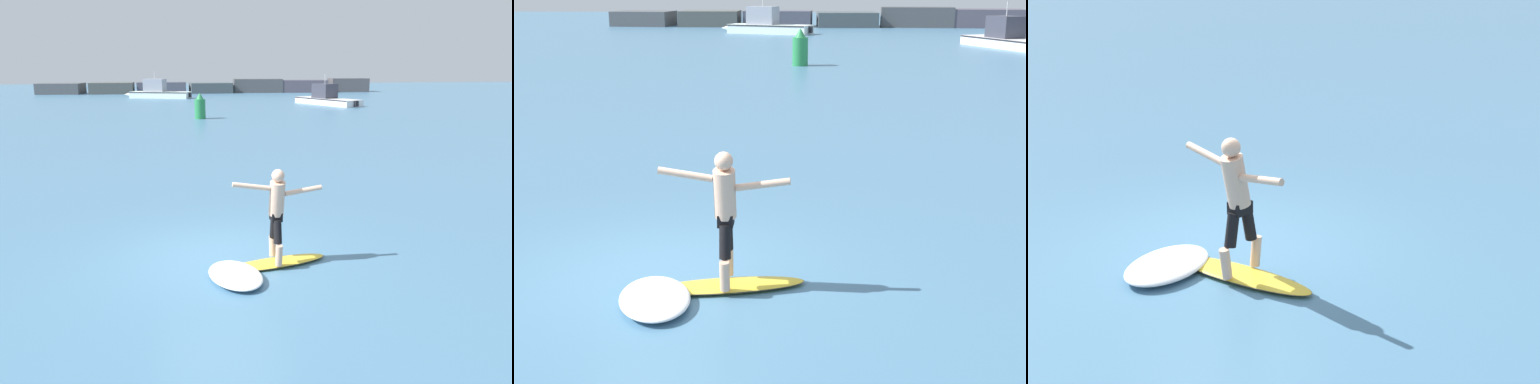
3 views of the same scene
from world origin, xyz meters
TOP-DOWN VIEW (x-y plane):
  - ground_plane at (0.00, 0.00)m, footprint 200.00×200.00m
  - surfboard at (0.96, -0.51)m, footprint 2.27×1.00m
  - surfer at (1.00, -0.56)m, footprint 1.66×0.71m
  - wave_foam_at_tail at (0.17, -1.07)m, footprint 1.22×1.54m

SIDE VIEW (x-z plane):
  - ground_plane at x=0.00m, z-range 0.00..0.00m
  - surfboard at x=0.96m, z-range -0.07..0.16m
  - wave_foam_at_tail at x=0.17m, z-range 0.00..0.18m
  - surfer at x=1.00m, z-range 0.25..2.04m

